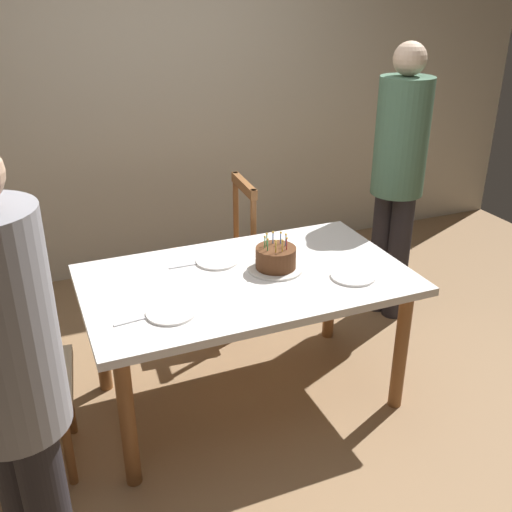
{
  "coord_description": "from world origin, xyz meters",
  "views": [
    {
      "loc": [
        -0.95,
        -2.4,
        2.03
      ],
      "look_at": [
        0.05,
        0.0,
        0.83
      ],
      "focal_mm": 41.4,
      "sensor_mm": 36.0,
      "label": 1
    }
  ],
  "objects_px": {
    "plate_near_celebrant": "(171,312)",
    "plate_near_guest": "(353,276)",
    "chair_spindle_back": "(219,258)",
    "dining_table": "(247,292)",
    "birthday_cake": "(276,259)",
    "person_guest": "(398,169)",
    "plate_far_side": "(217,261)",
    "person_celebrant": "(10,384)"
  },
  "relations": [
    {
      "from": "plate_near_celebrant",
      "to": "plate_near_guest",
      "type": "distance_m",
      "value": 0.91
    },
    {
      "from": "plate_near_guest",
      "to": "chair_spindle_back",
      "type": "bearing_deg",
      "value": 109.55
    },
    {
      "from": "dining_table",
      "to": "birthday_cake",
      "type": "height_order",
      "value": "birthday_cake"
    },
    {
      "from": "plate_near_guest",
      "to": "chair_spindle_back",
      "type": "relative_size",
      "value": 0.23
    },
    {
      "from": "plate_near_guest",
      "to": "person_guest",
      "type": "bearing_deg",
      "value": 44.18
    },
    {
      "from": "plate_far_side",
      "to": "person_celebrant",
      "type": "relative_size",
      "value": 0.13
    },
    {
      "from": "plate_far_side",
      "to": "birthday_cake",
      "type": "bearing_deg",
      "value": -38.63
    },
    {
      "from": "plate_near_celebrant",
      "to": "plate_far_side",
      "type": "distance_m",
      "value": 0.55
    },
    {
      "from": "plate_far_side",
      "to": "dining_table",
      "type": "bearing_deg",
      "value": -69.27
    },
    {
      "from": "person_celebrant",
      "to": "chair_spindle_back",
      "type": "bearing_deg",
      "value": 53.47
    },
    {
      "from": "birthday_cake",
      "to": "chair_spindle_back",
      "type": "height_order",
      "value": "chair_spindle_back"
    },
    {
      "from": "plate_near_celebrant",
      "to": "dining_table",
      "type": "bearing_deg",
      "value": 25.66
    },
    {
      "from": "dining_table",
      "to": "chair_spindle_back",
      "type": "height_order",
      "value": "chair_spindle_back"
    },
    {
      "from": "birthday_cake",
      "to": "chair_spindle_back",
      "type": "relative_size",
      "value": 0.29
    },
    {
      "from": "plate_near_guest",
      "to": "person_celebrant",
      "type": "relative_size",
      "value": 0.13
    },
    {
      "from": "birthday_cake",
      "to": "chair_spindle_back",
      "type": "xyz_separation_m",
      "value": [
        -0.04,
        0.77,
        -0.32
      ]
    },
    {
      "from": "birthday_cake",
      "to": "plate_far_side",
      "type": "height_order",
      "value": "birthday_cake"
    },
    {
      "from": "birthday_cake",
      "to": "plate_near_guest",
      "type": "distance_m",
      "value": 0.39
    },
    {
      "from": "birthday_cake",
      "to": "person_guest",
      "type": "xyz_separation_m",
      "value": [
        1.04,
        0.48,
        0.21
      ]
    },
    {
      "from": "person_celebrant",
      "to": "person_guest",
      "type": "distance_m",
      "value": 2.63
    },
    {
      "from": "plate_far_side",
      "to": "person_celebrant",
      "type": "distance_m",
      "value": 1.46
    },
    {
      "from": "person_celebrant",
      "to": "dining_table",
      "type": "bearing_deg",
      "value": 37.74
    },
    {
      "from": "chair_spindle_back",
      "to": "person_guest",
      "type": "relative_size",
      "value": 0.55
    },
    {
      "from": "person_celebrant",
      "to": "plate_near_guest",
      "type": "bearing_deg",
      "value": 21.83
    },
    {
      "from": "person_celebrant",
      "to": "person_guest",
      "type": "relative_size",
      "value": 0.98
    },
    {
      "from": "birthday_cake",
      "to": "dining_table",
      "type": "bearing_deg",
      "value": -174.45
    },
    {
      "from": "birthday_cake",
      "to": "plate_far_side",
      "type": "distance_m",
      "value": 0.31
    },
    {
      "from": "birthday_cake",
      "to": "plate_near_guest",
      "type": "height_order",
      "value": "birthday_cake"
    },
    {
      "from": "birthday_cake",
      "to": "person_celebrant",
      "type": "bearing_deg",
      "value": -145.61
    },
    {
      "from": "plate_near_celebrant",
      "to": "person_celebrant",
      "type": "height_order",
      "value": "person_celebrant"
    },
    {
      "from": "plate_near_celebrant",
      "to": "person_guest",
      "type": "bearing_deg",
      "value": 23.26
    },
    {
      "from": "plate_near_celebrant",
      "to": "chair_spindle_back",
      "type": "height_order",
      "value": "chair_spindle_back"
    },
    {
      "from": "chair_spindle_back",
      "to": "plate_far_side",
      "type": "bearing_deg",
      "value": -109.44
    },
    {
      "from": "plate_near_guest",
      "to": "person_celebrant",
      "type": "distance_m",
      "value": 1.68
    },
    {
      "from": "plate_near_guest",
      "to": "person_celebrant",
      "type": "xyz_separation_m",
      "value": [
        -1.55,
        -0.62,
        0.24
      ]
    },
    {
      "from": "plate_near_celebrant",
      "to": "person_guest",
      "type": "distance_m",
      "value": 1.8
    },
    {
      "from": "dining_table",
      "to": "chair_spindle_back",
      "type": "relative_size",
      "value": 1.67
    },
    {
      "from": "plate_near_guest",
      "to": "person_celebrant",
      "type": "height_order",
      "value": "person_celebrant"
    },
    {
      "from": "chair_spindle_back",
      "to": "person_celebrant",
      "type": "bearing_deg",
      "value": -126.53
    },
    {
      "from": "birthday_cake",
      "to": "plate_near_celebrant",
      "type": "distance_m",
      "value": 0.64
    },
    {
      "from": "plate_near_celebrant",
      "to": "person_guest",
      "type": "relative_size",
      "value": 0.13
    },
    {
      "from": "dining_table",
      "to": "person_guest",
      "type": "height_order",
      "value": "person_guest"
    }
  ]
}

